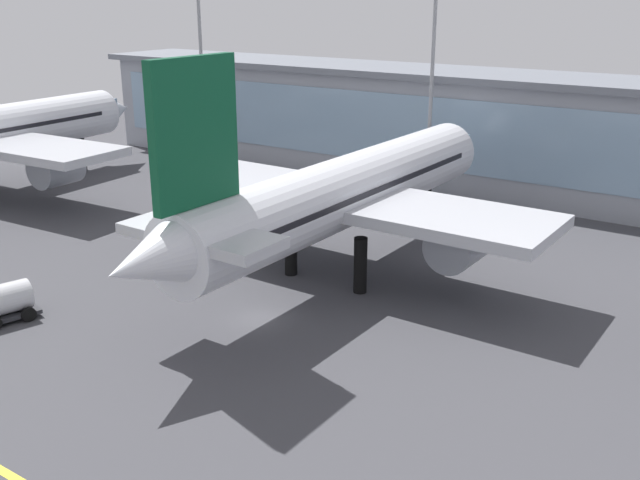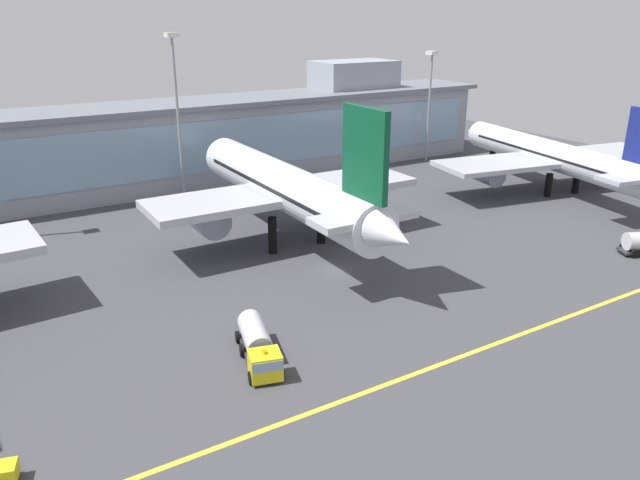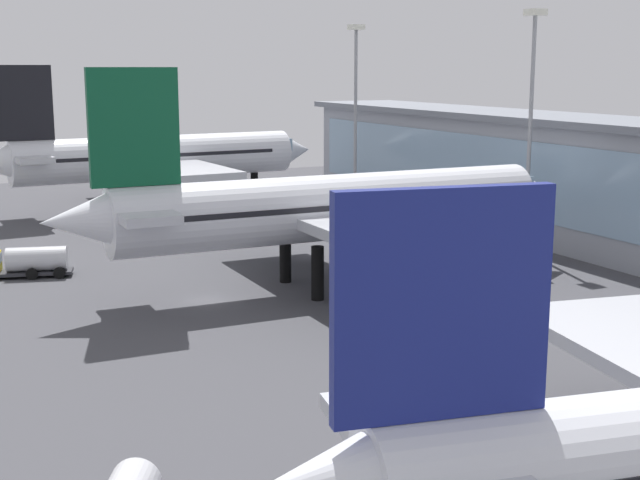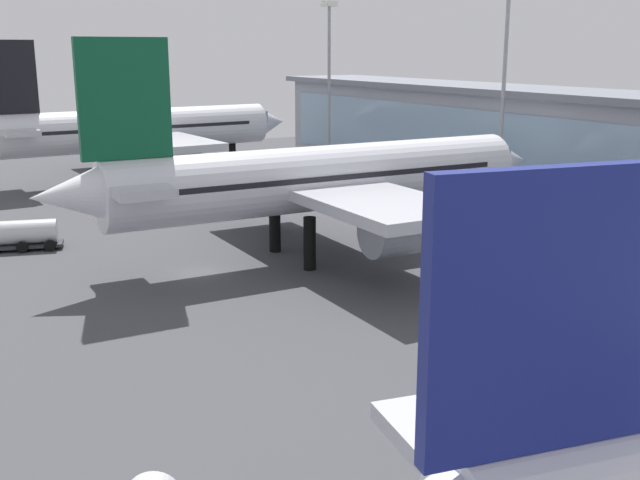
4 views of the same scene
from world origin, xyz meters
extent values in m
plane|color=#424247|center=(0.00, 0.00, 0.00)|extent=(180.00, 180.00, 0.00)
cube|color=#9399A3|center=(0.00, 46.33, 6.76)|extent=(118.97, 12.00, 13.52)
cube|color=#84A3BC|center=(0.00, 40.28, 7.43)|extent=(114.21, 0.20, 8.65)
cube|color=slate|center=(0.00, 46.33, 13.92)|extent=(121.97, 14.00, 0.80)
cylinder|color=black|center=(-53.30, 6.27, 2.40)|extent=(1.10, 1.10, 4.80)
cylinder|color=black|center=(-46.12, 6.66, 2.40)|extent=(1.10, 1.10, 4.80)
cylinder|color=black|center=(-50.69, 24.54, 2.40)|extent=(1.10, 1.10, 4.80)
cylinder|color=silver|center=(-49.88, 9.61, 7.50)|extent=(8.12, 39.62, 6.00)
cone|color=silver|center=(-51.04, 31.05, 7.50)|extent=(5.98, 5.70, 5.70)
cube|color=#84A3BC|center=(-50.86, 27.68, 8.55)|extent=(4.72, 4.44, 1.80)
cube|color=black|center=(-49.88, 9.61, 7.95)|extent=(7.84, 33.33, 0.48)
cube|color=#B7BAC1|center=(-49.88, 9.61, 6.75)|extent=(40.77, 11.62, 0.96)
cylinder|color=#999EA8|center=(-61.23, 10.41, 4.38)|extent=(4.47, 5.34, 4.20)
cylinder|color=#999EA8|center=(-38.68, 11.64, 4.38)|extent=(4.47, 5.34, 4.20)
cube|color=black|center=(-48.94, -7.68, 15.29)|extent=(1.10, 7.11, 9.60)
cube|color=#B7BAC1|center=(-48.94, -7.68, 8.40)|extent=(13.12, 5.02, 0.77)
cylinder|color=black|center=(-3.34, 8.89, 2.37)|extent=(1.10, 1.10, 4.73)
cylinder|color=black|center=(3.75, 8.81, 2.37)|extent=(1.10, 1.10, 4.73)
cylinder|color=black|center=(0.39, 27.47, 2.37)|extent=(1.10, 1.10, 4.73)
cylinder|color=silver|center=(0.24, 12.09, 7.39)|extent=(6.32, 40.54, 5.91)
cone|color=silver|center=(0.46, 34.10, 7.39)|extent=(5.67, 5.38, 5.62)
cone|color=silver|center=(0.02, -10.22, 7.84)|extent=(5.09, 6.56, 5.03)
cube|color=#84A3BC|center=(0.42, 30.71, 8.43)|extent=(4.48, 4.18, 1.77)
cube|color=black|center=(0.24, 12.09, 7.84)|extent=(6.31, 34.06, 0.47)
cube|color=#B7BAC1|center=(0.24, 12.09, 6.65)|extent=(36.09, 10.07, 0.95)
cylinder|color=#999EA8|center=(-9.83, 13.65, 4.32)|extent=(4.19, 5.30, 4.14)
cylinder|color=#999EA8|center=(10.33, 13.45, 4.32)|extent=(4.19, 5.30, 4.14)
cube|color=#0C4C2D|center=(0.06, -5.72, 15.08)|extent=(0.78, 7.29, 9.46)
cube|color=#B7BAC1|center=(0.06, -5.72, 8.28)|extent=(11.56, 4.57, 0.76)
cube|color=navy|center=(47.14, -7.53, 12.26)|extent=(1.88, 7.48, 7.69)
cylinder|color=black|center=(-14.60, -12.42, 0.55)|extent=(0.58, 1.14, 1.10)
cylinder|color=black|center=(-17.10, -11.73, 0.55)|extent=(0.58, 1.14, 1.10)
cylinder|color=black|center=(-13.92, -9.99, 0.55)|extent=(0.58, 1.14, 1.10)
cylinder|color=black|center=(-16.43, -9.30, 0.55)|extent=(0.58, 1.14, 1.10)
cube|color=#2D2D33|center=(-15.90, -12.25, 0.45)|extent=(4.27, 7.91, 0.30)
cylinder|color=silver|center=(-15.75, -11.73, 1.75)|extent=(3.70, 5.99, 2.30)
cylinder|color=gray|center=(-35.89, 33.58, 12.34)|extent=(0.44, 0.44, 24.68)
cube|color=silver|center=(-35.89, 33.58, 25.03)|extent=(1.80, 1.80, 0.70)
cylinder|color=gray|center=(-4.56, 37.90, 12.52)|extent=(0.44, 0.44, 25.04)
camera|label=1|loc=(32.31, -39.21, 23.52)|focal=41.04mm
camera|label=2|loc=(-35.93, -55.75, 28.69)|focal=34.45mm
camera|label=3|loc=(70.13, -23.06, 19.80)|focal=49.30mm
camera|label=4|loc=(60.49, -21.99, 18.90)|focal=42.77mm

